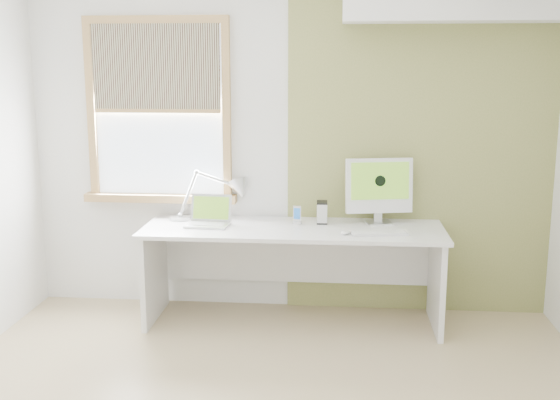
# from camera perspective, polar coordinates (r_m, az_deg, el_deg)

# --- Properties ---
(room) EXTENTS (4.04, 3.54, 2.64)m
(room) POSITION_cam_1_polar(r_m,az_deg,el_deg) (3.45, -1.54, 1.44)
(room) COLOR tan
(room) RESTS_ON ground
(accent_wall) EXTENTS (2.00, 0.02, 2.60)m
(accent_wall) POSITION_cam_1_polar(r_m,az_deg,el_deg) (5.19, 11.80, 4.56)
(accent_wall) COLOR olive
(accent_wall) RESTS_ON room
(window) EXTENTS (1.20, 0.14, 1.42)m
(window) POSITION_cam_1_polar(r_m,az_deg,el_deg) (5.29, -10.30, 7.41)
(window) COLOR #AA8046
(window) RESTS_ON room
(desk) EXTENTS (2.20, 0.70, 0.73)m
(desk) POSITION_cam_1_polar(r_m,az_deg,el_deg) (5.02, 1.16, -4.34)
(desk) COLOR silver
(desk) RESTS_ON room
(desk_lamp) EXTENTS (0.69, 0.35, 0.38)m
(desk_lamp) POSITION_cam_1_polar(r_m,az_deg,el_deg) (5.19, -4.37, 0.64)
(desk_lamp) COLOR silver
(desk_lamp) RESTS_ON desk
(laptop) EXTENTS (0.33, 0.27, 0.22)m
(laptop) POSITION_cam_1_polar(r_m,az_deg,el_deg) (5.01, -6.04, -1.50)
(laptop) COLOR silver
(laptop) RESTS_ON desk
(phone_dock) EXTENTS (0.08, 0.08, 0.14)m
(phone_dock) POSITION_cam_1_polar(r_m,az_deg,el_deg) (5.02, 1.46, -1.59)
(phone_dock) COLOR silver
(phone_dock) RESTS_ON desk
(external_drive) EXTENTS (0.08, 0.13, 0.16)m
(external_drive) POSITION_cam_1_polar(r_m,az_deg,el_deg) (5.04, 3.59, -1.05)
(external_drive) COLOR silver
(external_drive) RESTS_ON desk
(imac) EXTENTS (0.51, 0.21, 0.49)m
(imac) POSITION_cam_1_polar(r_m,az_deg,el_deg) (5.05, 8.41, 1.10)
(imac) COLOR silver
(imac) RESTS_ON desk
(keyboard) EXTENTS (0.41, 0.17, 0.02)m
(keyboard) POSITION_cam_1_polar(r_m,az_deg,el_deg) (4.76, 8.40, -2.81)
(keyboard) COLOR white
(keyboard) RESTS_ON desk
(mouse) EXTENTS (0.08, 0.11, 0.03)m
(mouse) POSITION_cam_1_polar(r_m,az_deg,el_deg) (4.73, 5.57, -2.74)
(mouse) COLOR white
(mouse) RESTS_ON desk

